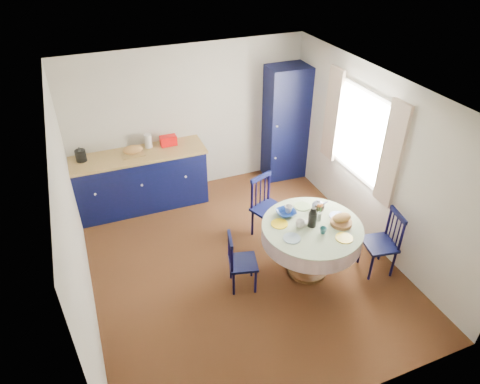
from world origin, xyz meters
The scene contains 17 objects.
floor centered at (0.00, 0.00, 0.00)m, with size 4.50×4.50×0.00m, color black.
ceiling centered at (0.00, 0.00, 2.50)m, with size 4.50×4.50×0.00m, color white.
wall_back centered at (0.00, 2.25, 1.25)m, with size 4.00×0.02×2.50m, color beige.
wall_left centered at (-2.00, 0.00, 1.25)m, with size 0.02×4.50×2.50m, color beige.
wall_right centered at (2.00, 0.00, 1.25)m, with size 0.02×4.50×2.50m, color beige.
window centered at (1.95, 0.30, 1.52)m, with size 0.10×1.74×1.45m.
kitchen_counter centered at (-1.00, 1.96, 0.50)m, with size 2.21×0.72×1.22m.
pantry_cabinet centered at (1.66, 2.00, 1.02)m, with size 0.74×0.55×2.04m.
dining_table centered at (0.81, -0.47, 0.67)m, with size 1.30×1.30×1.07m.
chair_left centered at (-0.16, -0.38, 0.42)m, with size 0.43×0.45×0.83m.
chair_far centered at (0.62, 0.48, 0.50)m, with size 0.56×0.55×0.98m.
chair_right centered at (1.72, -0.80, 0.47)m, with size 0.47×0.48×0.94m.
mug_a centered at (0.64, -0.43, 0.84)m, with size 0.12×0.12×0.10m, color silver.
mug_b centered at (0.84, -0.65, 0.83)m, with size 0.09×0.09×0.08m, color #296368.
mug_c centered at (1.04, -0.23, 0.84)m, with size 0.13×0.13×0.11m, color black.
mug_d centered at (0.65, -0.10, 0.84)m, with size 0.11×0.11×0.10m, color silver.
cobalt_bowl centered at (0.59, -0.13, 0.82)m, with size 0.26×0.26×0.06m, color navy.
Camera 1 is at (-1.68, -4.13, 4.19)m, focal length 32.00 mm.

